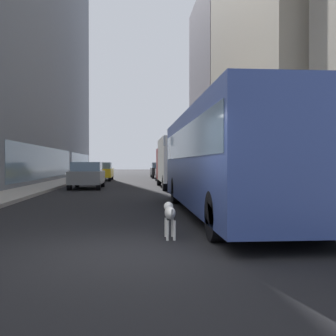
% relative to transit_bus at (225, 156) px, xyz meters
% --- Properties ---
extents(ground_plane, '(120.00, 120.00, 0.00)m').
position_rel_transit_bus_xyz_m(ground_plane, '(-2.80, 29.95, -1.78)').
color(ground_plane, black).
extents(sidewalk_left, '(2.40, 110.00, 0.15)m').
position_rel_transit_bus_xyz_m(sidewalk_left, '(-8.50, 29.95, -1.70)').
color(sidewalk_left, '#9E9991').
rests_on(sidewalk_left, ground).
extents(sidewalk_right, '(2.40, 110.00, 0.15)m').
position_rel_transit_bus_xyz_m(sidewalk_right, '(2.90, 29.95, -1.70)').
color(sidewalk_right, '#ADA89E').
rests_on(sidewalk_right, ground).
extents(building_left_far, '(9.95, 18.87, 33.26)m').
position_rel_transit_bus_xyz_m(building_left_far, '(-14.70, 42.73, 14.85)').
color(building_left_far, slate).
rests_on(building_left_far, ground).
extents(building_right_mid, '(9.76, 17.41, 19.94)m').
position_rel_transit_bus_xyz_m(building_right_mid, '(9.10, 15.73, 8.19)').
color(building_right_mid, '#B2A893').
rests_on(building_right_mid, ground).
extents(building_right_far, '(9.05, 14.81, 20.81)m').
position_rel_transit_bus_xyz_m(building_right_far, '(9.10, 34.03, 8.62)').
color(building_right_far, slate).
rests_on(building_right_far, ground).
extents(transit_bus, '(2.78, 11.53, 3.05)m').
position_rel_transit_bus_xyz_m(transit_bus, '(0.00, 0.00, 0.00)').
color(transit_bus, '#33478C').
rests_on(transit_bus, ground).
extents(car_silver_sedan, '(1.76, 3.92, 1.62)m').
position_rel_transit_bus_xyz_m(car_silver_sedan, '(0.00, 21.64, -0.96)').
color(car_silver_sedan, '#B7BABF').
rests_on(car_silver_sedan, ground).
extents(car_grey_wagon, '(1.88, 4.09, 1.62)m').
position_rel_transit_bus_xyz_m(car_grey_wagon, '(-5.60, 13.01, -0.96)').
color(car_grey_wagon, slate).
rests_on(car_grey_wagon, ground).
extents(car_yellow_taxi, '(1.83, 4.75, 1.62)m').
position_rel_transit_bus_xyz_m(car_yellow_taxi, '(-5.60, 24.50, -0.95)').
color(car_yellow_taxi, yellow).
rests_on(car_yellow_taxi, ground).
extents(car_black_suv, '(1.89, 4.23, 1.62)m').
position_rel_transit_bus_xyz_m(car_black_suv, '(0.00, 30.39, -0.95)').
color(car_black_suv, black).
rests_on(car_black_suv, ground).
extents(box_truck, '(2.30, 7.50, 3.05)m').
position_rel_transit_bus_xyz_m(box_truck, '(0.00, 13.19, -0.11)').
color(box_truck, '#A51919').
rests_on(box_truck, ground).
extents(dalmatian_dog, '(0.22, 0.96, 0.72)m').
position_rel_transit_bus_xyz_m(dalmatian_dog, '(-2.01, -3.71, -1.26)').
color(dalmatian_dog, white).
rests_on(dalmatian_dog, ground).
extents(pedestrian_with_handbag, '(0.45, 0.34, 1.69)m').
position_rel_transit_bus_xyz_m(pedestrian_with_handbag, '(2.92, -0.98, -0.76)').
color(pedestrian_with_handbag, '#1E1E2D').
rests_on(pedestrian_with_handbag, sidewalk_right).
extents(pedestrian_in_coat, '(0.34, 0.34, 1.69)m').
position_rel_transit_bus_xyz_m(pedestrian_in_coat, '(2.40, 0.04, -0.77)').
color(pedestrian_in_coat, '#1E1E2D').
rests_on(pedestrian_in_coat, sidewalk_right).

